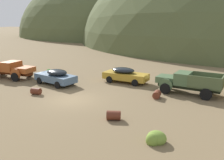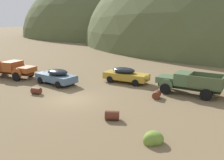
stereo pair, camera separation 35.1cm
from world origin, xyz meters
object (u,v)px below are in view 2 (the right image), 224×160
(car_mustard, at_px, (127,75))
(truck_weathered_green, at_px, (185,82))
(oil_drum_spare, at_px, (36,91))
(oil_drum_tipped, at_px, (157,95))
(oil_drum_by_truck, at_px, (112,115))
(truck_oxide_orange, at_px, (13,69))
(car_chalk_blue, at_px, (55,76))

(car_mustard, relative_size, truck_weathered_green, 0.87)
(car_mustard, xyz_separation_m, oil_drum_spare, (-6.07, -6.90, -0.52))
(oil_drum_tipped, height_order, oil_drum_spare, oil_drum_tipped)
(truck_weathered_green, distance_m, oil_drum_by_truck, 8.72)
(truck_weathered_green, bearing_deg, car_mustard, -7.38)
(car_mustard, bearing_deg, truck_oxide_orange, -160.44)
(truck_oxide_orange, xyz_separation_m, truck_weathered_green, (18.59, 1.17, 0.03))
(car_chalk_blue, height_order, oil_drum_by_truck, car_chalk_blue)
(truck_weathered_green, bearing_deg, oil_drum_spare, 31.93)
(car_mustard, bearing_deg, truck_weathered_green, -9.33)
(car_chalk_blue, bearing_deg, truck_weathered_green, -157.32)
(truck_oxide_orange, relative_size, oil_drum_spare, 7.65)
(car_mustard, bearing_deg, oil_drum_tipped, -38.13)
(oil_drum_tipped, height_order, oil_drum_by_truck, oil_drum_by_truck)
(car_chalk_blue, distance_m, oil_drum_tipped, 10.63)
(truck_oxide_orange, xyz_separation_m, car_mustard, (12.62, 2.89, -0.18))
(truck_oxide_orange, relative_size, oil_drum_tipped, 7.11)
(oil_drum_spare, bearing_deg, car_mustard, 48.68)
(car_chalk_blue, distance_m, oil_drum_spare, 3.68)
(car_mustard, bearing_deg, oil_drum_by_truck, -69.71)
(truck_oxide_orange, bearing_deg, oil_drum_by_truck, -24.41)
(oil_drum_tipped, relative_size, oil_drum_spare, 1.08)
(car_mustard, height_order, oil_drum_by_truck, car_mustard)
(truck_weathered_green, bearing_deg, car_chalk_blue, 15.80)
(car_chalk_blue, bearing_deg, oil_drum_spare, 113.94)
(car_mustard, xyz_separation_m, oil_drum_by_truck, (2.32, -9.60, -0.51))
(oil_drum_tipped, bearing_deg, oil_drum_spare, -163.71)
(oil_drum_tipped, bearing_deg, truck_oxide_orange, 176.29)
(truck_weathered_green, bearing_deg, oil_drum_by_truck, 73.77)
(car_chalk_blue, xyz_separation_m, car_mustard, (6.60, 3.30, -0.00))
(oil_drum_by_truck, bearing_deg, truck_weathered_green, 65.14)
(car_chalk_blue, relative_size, oil_drum_tipped, 5.49)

